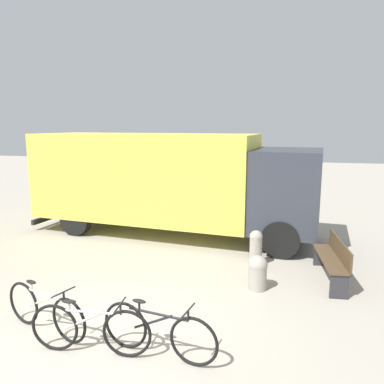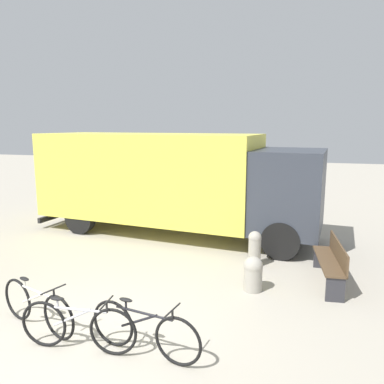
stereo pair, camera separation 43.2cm
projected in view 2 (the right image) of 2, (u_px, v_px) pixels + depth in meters
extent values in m
plane|color=#A8A091|center=(88.00, 340.00, 5.75)|extent=(60.00, 60.00, 0.00)
cube|color=#EAE04C|center=(149.00, 176.00, 11.39)|extent=(6.82, 3.07, 2.52)
cube|color=#333842|center=(289.00, 190.00, 9.89)|extent=(1.98, 2.48, 2.14)
cube|color=black|center=(63.00, 213.00, 12.88)|extent=(0.33, 2.28, 0.16)
cylinder|color=black|center=(292.00, 221.00, 11.03)|extent=(0.97, 0.38, 0.95)
cylinder|color=black|center=(281.00, 241.00, 9.13)|extent=(0.97, 0.38, 0.95)
cylinder|color=black|center=(118.00, 205.00, 13.23)|extent=(0.97, 0.38, 0.95)
cylinder|color=black|center=(80.00, 218.00, 11.32)|extent=(0.97, 0.38, 0.95)
cube|color=brown|center=(328.00, 260.00, 7.72)|extent=(0.56, 1.85, 0.04)
cube|color=brown|center=(338.00, 252.00, 7.66)|extent=(0.20, 1.82, 0.42)
cube|color=#2D2D33|center=(335.00, 290.00, 6.94)|extent=(0.34, 0.08, 0.48)
cube|color=#2D2D33|center=(321.00, 258.00, 8.60)|extent=(0.34, 0.08, 0.48)
torus|color=black|center=(18.00, 299.00, 6.30)|extent=(0.70, 0.26, 0.72)
torus|color=black|center=(59.00, 317.00, 5.70)|extent=(0.70, 0.26, 0.72)
cylinder|color=silver|center=(36.00, 291.00, 5.95)|extent=(0.89, 0.32, 0.04)
cylinder|color=silver|center=(34.00, 298.00, 6.02)|extent=(0.60, 0.22, 0.34)
cylinder|color=silver|center=(25.00, 283.00, 6.10)|extent=(0.03, 0.03, 0.12)
ellipsoid|color=black|center=(24.00, 279.00, 6.09)|extent=(0.24, 0.15, 0.05)
cylinder|color=black|center=(54.00, 294.00, 5.68)|extent=(0.03, 0.03, 0.15)
cylinder|color=black|center=(54.00, 289.00, 5.67)|extent=(0.16, 0.43, 0.02)
torus|color=black|center=(44.00, 324.00, 5.52)|extent=(0.72, 0.10, 0.72)
torus|color=black|center=(113.00, 332.00, 5.31)|extent=(0.72, 0.10, 0.72)
cylinder|color=silver|center=(77.00, 309.00, 5.36)|extent=(0.92, 0.11, 0.04)
cylinder|color=silver|center=(72.00, 318.00, 5.40)|extent=(0.61, 0.09, 0.34)
cylinder|color=silver|center=(58.00, 304.00, 5.41)|extent=(0.03, 0.03, 0.12)
ellipsoid|color=black|center=(57.00, 299.00, 5.39)|extent=(0.23, 0.11, 0.05)
cylinder|color=black|center=(107.00, 308.00, 5.26)|extent=(0.03, 0.03, 0.15)
cylinder|color=black|center=(107.00, 303.00, 5.24)|extent=(0.06, 0.44, 0.02)
torus|color=black|center=(113.00, 323.00, 5.53)|extent=(0.72, 0.16, 0.72)
torus|color=black|center=(178.00, 341.00, 5.07)|extent=(0.72, 0.16, 0.72)
cylinder|color=black|center=(144.00, 313.00, 5.25)|extent=(0.92, 0.19, 0.04)
cylinder|color=black|center=(139.00, 321.00, 5.31)|extent=(0.61, 0.14, 0.34)
cylinder|color=black|center=(126.00, 305.00, 5.37)|extent=(0.03, 0.03, 0.12)
ellipsoid|color=black|center=(126.00, 300.00, 5.36)|extent=(0.23, 0.13, 0.05)
cylinder|color=black|center=(172.00, 315.00, 5.04)|extent=(0.03, 0.03, 0.15)
cylinder|color=black|center=(172.00, 310.00, 5.03)|extent=(0.10, 0.44, 0.02)
cylinder|color=#9E998C|center=(253.00, 278.00, 7.42)|extent=(0.37, 0.37, 0.51)
sphere|color=#9E998C|center=(253.00, 266.00, 7.38)|extent=(0.38, 0.38, 0.38)
cylinder|color=#9E998C|center=(255.00, 252.00, 8.70)|extent=(0.29, 0.29, 0.68)
sphere|color=#9E998C|center=(255.00, 238.00, 8.64)|extent=(0.30, 0.30, 0.30)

